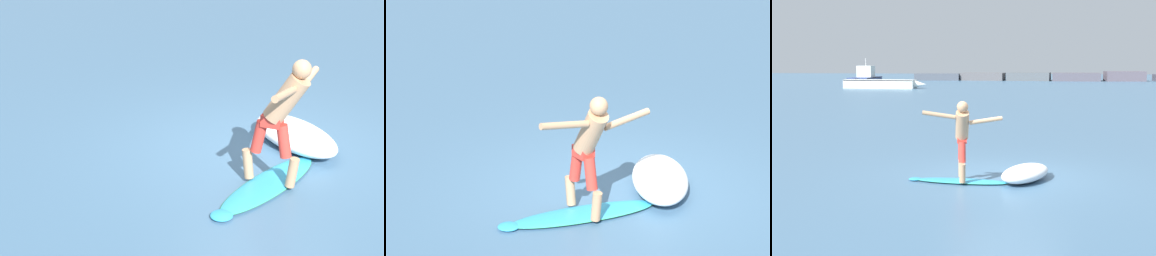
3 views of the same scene
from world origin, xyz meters
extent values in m
plane|color=#436887|center=(0.00, 0.00, 0.00)|extent=(200.00, 200.00, 0.00)
cube|color=#4A515B|center=(-14.24, 62.00, 0.47)|extent=(6.36, 4.14, 0.94)
cube|color=#565558|center=(-7.91, 62.00, 0.52)|extent=(6.10, 3.58, 1.05)
cube|color=#51575B|center=(-1.58, 62.00, 0.55)|extent=(5.98, 4.44, 1.10)
cube|color=#504C57|center=(4.75, 62.00, 0.53)|extent=(6.32, 4.89, 1.06)
cube|color=#564F59|center=(11.09, 62.00, 0.65)|extent=(5.22, 3.75, 1.30)
ellipsoid|color=#2E9CCB|center=(-0.94, -0.67, 0.03)|extent=(2.10, 0.60, 0.07)
ellipsoid|color=#2E9CCB|center=(-2.00, -0.62, 0.03)|extent=(0.30, 0.29, 0.06)
ellipsoid|color=#339E56|center=(-0.94, -0.67, 0.03)|extent=(2.11, 0.61, 0.03)
cone|color=black|center=(-0.08, -0.70, -0.06)|extent=(0.05, 0.05, 0.14)
cone|color=black|center=(-0.22, -0.56, -0.06)|extent=(0.05, 0.05, 0.14)
cone|color=black|center=(-0.24, -0.84, -0.06)|extent=(0.05, 0.05, 0.14)
cylinder|color=tan|center=(-0.88, -0.97, 0.27)|extent=(0.16, 0.20, 0.42)
cylinder|color=red|center=(-0.90, -0.84, 0.70)|extent=(0.19, 0.25, 0.46)
cylinder|color=tan|center=(-1.00, -0.36, 0.27)|extent=(0.16, 0.20, 0.42)
cylinder|color=red|center=(-0.97, -0.50, 0.70)|extent=(0.19, 0.25, 0.46)
cube|color=red|center=(-0.94, -0.67, 0.96)|extent=(0.25, 0.29, 0.16)
cylinder|color=tan|center=(-0.90, -0.84, 1.28)|extent=(0.39, 0.63, 0.72)
sphere|color=tan|center=(-0.87, -1.01, 1.69)|extent=(0.24, 0.24, 0.24)
cylinder|color=tan|center=(-0.40, -0.86, 1.40)|extent=(0.71, 0.22, 0.21)
cylinder|color=tan|center=(-1.36, -1.05, 1.52)|extent=(0.71, 0.23, 0.20)
cube|color=white|center=(-15.34, 38.72, 0.42)|extent=(7.22, 1.97, 0.85)
cone|color=white|center=(-11.28, 38.47, 0.42)|extent=(1.30, 0.92, 0.85)
cube|color=black|center=(-15.34, 38.72, 0.78)|extent=(7.15, 2.01, 0.08)
cube|color=black|center=(-19.02, 38.95, 0.47)|extent=(0.30, 0.38, 0.52)
cube|color=navy|center=(-20.94, 50.51, 0.36)|extent=(2.78, 7.30, 0.73)
cone|color=navy|center=(-21.19, 54.59, 0.36)|extent=(0.80, 1.30, 0.73)
cube|color=black|center=(-20.94, 50.51, 0.67)|extent=(2.85, 7.23, 0.08)
cube|color=silver|center=(-20.96, 50.79, 1.41)|extent=(1.88, 2.13, 1.37)
cube|color=#232D38|center=(-21.02, 51.82, 1.57)|extent=(1.41, 0.12, 0.68)
cylinder|color=silver|center=(-20.96, 50.79, 2.54)|extent=(0.06, 0.06, 0.90)
cube|color=black|center=(-20.71, 46.81, 0.40)|extent=(0.38, 0.30, 0.52)
ellipsoid|color=white|center=(0.43, -0.32, 0.18)|extent=(1.40, 1.87, 0.36)
camera|label=1|loc=(-7.66, -4.42, 4.09)|focal=60.00mm
camera|label=2|loc=(-5.40, -10.93, 5.46)|focal=85.00mm
camera|label=3|loc=(0.86, -11.98, 2.64)|focal=50.00mm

